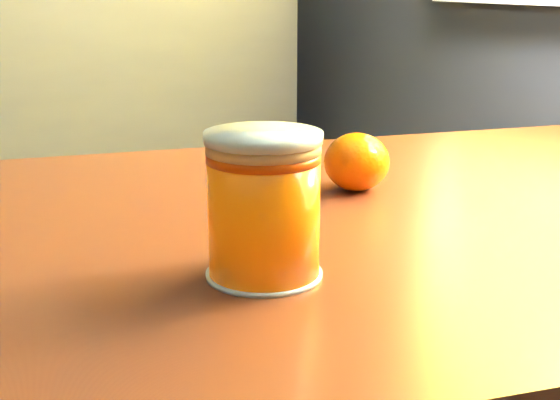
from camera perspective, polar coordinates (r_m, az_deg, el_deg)
table at (r=0.73m, az=4.67°, el=-7.58°), size 1.02×0.81×0.68m
juice_glass at (r=0.54m, az=-1.20°, el=-0.49°), size 0.08×0.08×0.10m
orange_front at (r=0.57m, az=-0.33°, el=-2.34°), size 0.07×0.07×0.05m
orange_back at (r=0.78m, az=5.63°, el=2.80°), size 0.08×0.08×0.06m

